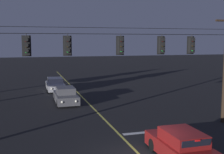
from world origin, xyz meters
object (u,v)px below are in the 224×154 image
(car_oncoming_trailing, at_px, (55,85))
(traffic_light_leftmost, at_px, (26,46))
(traffic_light_left_inner, at_px, (68,46))
(car_oncoming_lead, at_px, (66,96))
(traffic_light_centre, at_px, (121,45))
(traffic_light_right_inner, at_px, (162,45))
(car_waiting_near_lane, at_px, (182,146))
(traffic_light_rightmost, at_px, (192,45))

(car_oncoming_trailing, bearing_deg, traffic_light_leftmost, -100.23)
(traffic_light_left_inner, relative_size, car_oncoming_lead, 0.28)
(traffic_light_leftmost, relative_size, car_oncoming_trailing, 0.28)
(traffic_light_leftmost, height_order, traffic_light_centre, same)
(traffic_light_leftmost, relative_size, traffic_light_centre, 1.00)
(traffic_light_left_inner, height_order, car_oncoming_trailing, traffic_light_left_inner)
(traffic_light_leftmost, height_order, traffic_light_left_inner, same)
(traffic_light_leftmost, height_order, car_oncoming_trailing, traffic_light_leftmost)
(car_oncoming_trailing, bearing_deg, traffic_light_centre, -81.51)
(traffic_light_centre, bearing_deg, car_oncoming_lead, 103.18)
(traffic_light_centre, xyz_separation_m, traffic_light_right_inner, (2.61, 0.00, 0.00))
(car_oncoming_lead, bearing_deg, traffic_light_left_inner, -96.04)
(traffic_light_right_inner, distance_m, car_waiting_near_lane, 6.71)
(traffic_light_left_inner, bearing_deg, car_oncoming_lead, 83.96)
(car_waiting_near_lane, relative_size, car_oncoming_trailing, 0.98)
(car_waiting_near_lane, bearing_deg, car_oncoming_trailing, 100.22)
(traffic_light_centre, xyz_separation_m, car_oncoming_trailing, (-2.38, 15.96, -4.51))
(traffic_light_rightmost, height_order, car_oncoming_lead, traffic_light_rightmost)
(car_oncoming_lead, distance_m, car_oncoming_trailing, 6.92)
(traffic_light_left_inner, bearing_deg, car_waiting_near_lane, -47.29)
(traffic_light_rightmost, bearing_deg, traffic_light_left_inner, 180.00)
(traffic_light_rightmost, distance_m, car_oncoming_trailing, 18.02)
(traffic_light_centre, relative_size, car_oncoming_lead, 0.28)
(traffic_light_left_inner, height_order, traffic_light_centre, same)
(car_oncoming_lead, xyz_separation_m, car_oncoming_trailing, (-0.26, 6.91, 0.00))
(traffic_light_right_inner, height_order, traffic_light_rightmost, same)
(car_oncoming_trailing, bearing_deg, traffic_light_rightmost, -66.20)
(traffic_light_centre, relative_size, traffic_light_rightmost, 1.00)
(traffic_light_leftmost, height_order, car_waiting_near_lane, traffic_light_leftmost)
(traffic_light_left_inner, distance_m, car_waiting_near_lane, 7.95)
(traffic_light_left_inner, height_order, traffic_light_right_inner, same)
(traffic_light_left_inner, height_order, traffic_light_rightmost, same)
(car_waiting_near_lane, bearing_deg, car_oncoming_lead, 104.10)
(traffic_light_centre, relative_size, car_oncoming_trailing, 0.28)
(traffic_light_right_inner, xyz_separation_m, car_oncoming_trailing, (-5.00, 15.96, -4.51))
(traffic_light_centre, xyz_separation_m, car_oncoming_lead, (-2.12, 9.05, -4.51))
(traffic_light_centre, bearing_deg, traffic_light_rightmost, 0.00)
(traffic_light_rightmost, distance_m, car_oncoming_lead, 12.17)
(traffic_light_centre, bearing_deg, car_oncoming_trailing, 98.49)
(traffic_light_right_inner, xyz_separation_m, car_waiting_near_lane, (-1.25, -4.81, -4.51))
(traffic_light_leftmost, xyz_separation_m, car_oncoming_trailing, (2.88, 15.96, -4.51))
(traffic_light_leftmost, height_order, car_oncoming_lead, traffic_light_leftmost)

